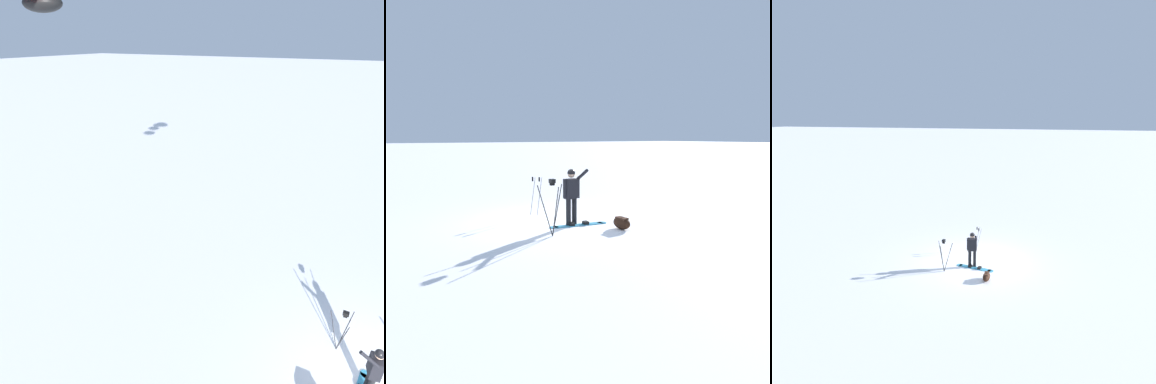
% 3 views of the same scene
% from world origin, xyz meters
% --- Properties ---
extents(ground_plane, '(300.00, 300.00, 0.00)m').
position_xyz_m(ground_plane, '(0.00, 0.00, 0.00)').
color(ground_plane, white).
extents(snowboarder, '(0.55, 0.62, 1.63)m').
position_xyz_m(snowboarder, '(0.05, 0.59, 0.97)').
color(snowboarder, black).
rests_on(snowboarder, ground_plane).
extents(snowboard, '(1.74, 0.48, 0.10)m').
position_xyz_m(snowboard, '(-0.11, 0.71, 0.02)').
color(snowboard, teal).
rests_on(snowboard, ground_plane).
extents(gear_bag_large, '(0.32, 0.64, 0.34)m').
position_xyz_m(gear_bag_large, '(-0.87, 1.73, 0.18)').
color(gear_bag_large, black).
rests_on(gear_bag_large, ground_plane).
extents(camera_tripod, '(0.69, 0.61, 1.47)m').
position_xyz_m(camera_tripod, '(1.10, 1.41, 1.04)').
color(camera_tripod, '#262628').
rests_on(camera_tripod, ground_plane).
extents(ski_poles, '(0.42, 0.38, 1.22)m').
position_xyz_m(ski_poles, '(0.26, -1.27, 0.81)').
color(ski_poles, gray).
rests_on(ski_poles, ground_plane).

